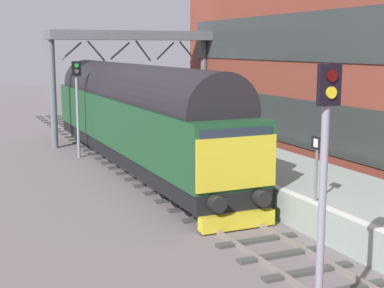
{
  "coord_description": "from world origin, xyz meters",
  "views": [
    {
      "loc": [
        -7.81,
        -15.61,
        5.39
      ],
      "look_at": [
        0.2,
        2.53,
        2.0
      ],
      "focal_mm": 52.93,
      "sensor_mm": 36.0,
      "label": 1
    }
  ],
  "objects": [
    {
      "name": "overhead_footbridge",
      "position": [
        2.05,
        15.07,
        5.61
      ],
      "size": [
        9.3,
        2.0,
        6.3
      ],
      "color": "slate",
      "rests_on": "ground"
    },
    {
      "name": "track_main",
      "position": [
        0.0,
        0.0,
        0.05
      ],
      "size": [
        2.5,
        60.0,
        0.15
      ],
      "color": "gray",
      "rests_on": "ground"
    },
    {
      "name": "signal_post_far",
      "position": [
        -1.81,
        11.83,
        2.93
      ],
      "size": [
        0.44,
        0.22,
        4.74
      ],
      "color": "gray",
      "rests_on": "ground"
    },
    {
      "name": "platform_number_sign",
      "position": [
        1.85,
        -2.54,
        2.26
      ],
      "size": [
        0.1,
        0.44,
        1.88
      ],
      "color": "slate",
      "rests_on": "station_platform"
    },
    {
      "name": "diesel_locomotive",
      "position": [
        0.0,
        8.52,
        2.49
      ],
      "size": [
        2.74,
        19.87,
        4.68
      ],
      "color": "black",
      "rests_on": "ground"
    },
    {
      "name": "ground_plane",
      "position": [
        0.0,
        0.0,
        0.0
      ],
      "size": [
        140.0,
        140.0,
        0.0
      ],
      "primitive_type": "plane",
      "color": "slate",
      "rests_on": "ground"
    },
    {
      "name": "signal_post_mid",
      "position": [
        -1.81,
        -7.74,
        3.14
      ],
      "size": [
        0.44,
        0.22,
        5.12
      ],
      "color": "gray",
      "rests_on": "ground"
    },
    {
      "name": "station_platform",
      "position": [
        3.6,
        0.0,
        0.5
      ],
      "size": [
        4.0,
        44.0,
        1.01
      ],
      "color": "#97A69C",
      "rests_on": "ground"
    }
  ]
}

